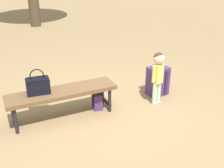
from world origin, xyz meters
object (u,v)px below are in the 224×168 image
object	(u,v)px
backpack_small	(97,100)
park_bench	(62,94)
handbag	(38,85)
backpack_large	(158,79)
child_standing	(158,71)

from	to	relation	value
backpack_small	park_bench	bearing A→B (deg)	-161.94
handbag	backpack_small	size ratio (longest dim) A/B	1.22
park_bench	backpack_large	xyz separation A→B (m)	(1.64, 0.52, -0.10)
park_bench	child_standing	distance (m)	1.53
handbag	backpack_large	xyz separation A→B (m)	(1.96, 0.56, -0.29)
park_bench	backpack_small	world-z (taller)	park_bench
backpack_large	backpack_small	xyz separation A→B (m)	(-1.10, -0.35, -0.14)
park_bench	backpack_small	distance (m)	0.61
backpack_large	backpack_small	size ratio (longest dim) A/B	1.92
handbag	backpack_large	distance (m)	2.06
child_standing	backpack_large	world-z (taller)	child_standing
park_bench	handbag	world-z (taller)	handbag
handbag	park_bench	bearing A→B (deg)	7.60
handbag	backpack_small	world-z (taller)	handbag
park_bench	backpack_large	size ratio (longest dim) A/B	2.85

